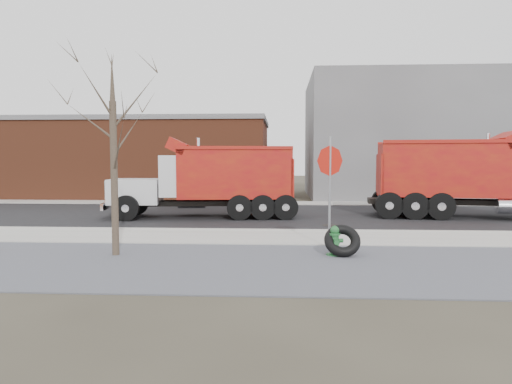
# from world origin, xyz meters

# --- Properties ---
(ground) EXTENTS (120.00, 120.00, 0.00)m
(ground) POSITION_xyz_m (0.00, 0.00, 0.00)
(ground) COLOR #383328
(ground) RESTS_ON ground
(gravel_verge) EXTENTS (60.00, 5.00, 0.03)m
(gravel_verge) POSITION_xyz_m (0.00, -3.50, 0.01)
(gravel_verge) COLOR slate
(gravel_verge) RESTS_ON ground
(sidewalk) EXTENTS (60.00, 2.50, 0.06)m
(sidewalk) POSITION_xyz_m (0.00, 0.25, 0.03)
(sidewalk) COLOR #9E9B93
(sidewalk) RESTS_ON ground
(curb) EXTENTS (60.00, 0.15, 0.11)m
(curb) POSITION_xyz_m (0.00, 1.55, 0.06)
(curb) COLOR #9E9B93
(curb) RESTS_ON ground
(road) EXTENTS (60.00, 9.40, 0.02)m
(road) POSITION_xyz_m (0.00, 6.30, 0.01)
(road) COLOR black
(road) RESTS_ON ground
(far_sidewalk) EXTENTS (60.00, 2.00, 0.06)m
(far_sidewalk) POSITION_xyz_m (0.00, 12.00, 0.03)
(far_sidewalk) COLOR #9E9B93
(far_sidewalk) RESTS_ON ground
(building_grey) EXTENTS (12.00, 10.00, 8.00)m
(building_grey) POSITION_xyz_m (9.00, 18.00, 4.00)
(building_grey) COLOR gray
(building_grey) RESTS_ON ground
(building_brick) EXTENTS (20.20, 8.20, 5.30)m
(building_brick) POSITION_xyz_m (-10.00, 17.00, 2.65)
(building_brick) COLOR brown
(building_brick) RESTS_ON ground
(bare_tree) EXTENTS (3.20, 3.20, 5.20)m
(bare_tree) POSITION_xyz_m (-3.20, -2.60, 3.30)
(bare_tree) COLOR #382D23
(bare_tree) RESTS_ON ground
(fire_hydrant) EXTENTS (0.46, 0.44, 0.80)m
(fire_hydrant) POSITION_xyz_m (2.50, -2.31, 0.37)
(fire_hydrant) COLOR #2A6F3A
(fire_hydrant) RESTS_ON ground
(truck_tire) EXTENTS (0.94, 0.81, 0.88)m
(truck_tire) POSITION_xyz_m (2.70, -2.33, 0.41)
(truck_tire) COLOR black
(truck_tire) RESTS_ON ground
(stop_sign) EXTENTS (0.75, 0.46, 3.16)m
(stop_sign) POSITION_xyz_m (2.45, -1.41, 2.12)
(stop_sign) COLOR gray
(stop_sign) RESTS_ON ground
(dump_truck_red_a) EXTENTS (9.24, 3.47, 3.68)m
(dump_truck_red_a) POSITION_xyz_m (9.24, 5.97, 1.87)
(dump_truck_red_a) COLOR black
(dump_truck_red_a) RESTS_ON ground
(dump_truck_red_b) EXTENTS (8.09, 3.12, 3.39)m
(dump_truck_red_b) POSITION_xyz_m (-1.91, 5.42, 1.73)
(dump_truck_red_b) COLOR black
(dump_truck_red_b) RESTS_ON ground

